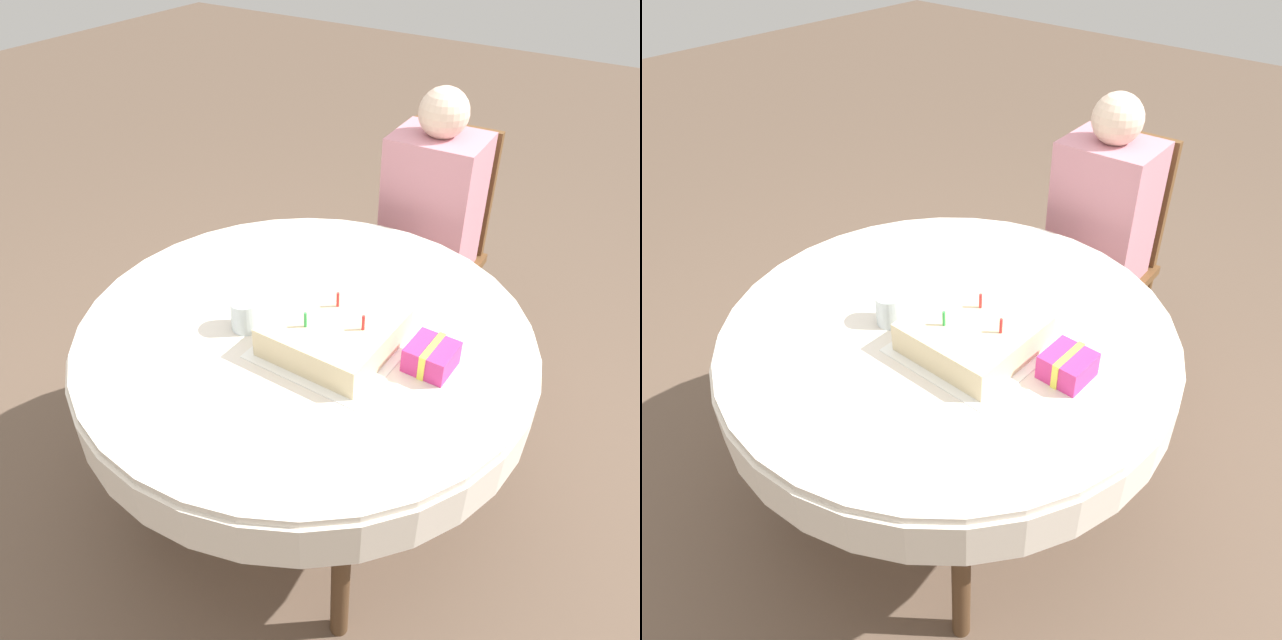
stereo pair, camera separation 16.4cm
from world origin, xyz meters
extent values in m
plane|color=brown|center=(0.00, 0.00, 0.00)|extent=(12.00, 12.00, 0.00)
cylinder|color=silver|center=(0.00, 0.00, 0.70)|extent=(1.24, 1.24, 0.02)
cylinder|color=silver|center=(0.00, 0.00, 0.63)|extent=(1.26, 1.26, 0.13)
cylinder|color=#4C331E|center=(-0.34, -0.34, 0.35)|extent=(0.05, 0.05, 0.69)
cylinder|color=#4C331E|center=(0.34, -0.34, 0.35)|extent=(0.05, 0.05, 0.69)
cylinder|color=#4C331E|center=(-0.34, 0.34, 0.35)|extent=(0.05, 0.05, 0.69)
cylinder|color=#4C331E|center=(0.34, 0.34, 0.35)|extent=(0.05, 0.05, 0.69)
cube|color=brown|center=(-0.03, 0.88, 0.42)|extent=(0.40, 0.40, 0.04)
cube|color=brown|center=(-0.05, 1.06, 0.69)|extent=(0.34, 0.05, 0.50)
cylinder|color=brown|center=(-0.19, 0.71, 0.20)|extent=(0.04, 0.04, 0.40)
cylinder|color=brown|center=(0.14, 0.73, 0.20)|extent=(0.04, 0.04, 0.40)
cylinder|color=brown|center=(-0.21, 1.03, 0.20)|extent=(0.04, 0.04, 0.40)
cylinder|color=brown|center=(0.12, 1.06, 0.20)|extent=(0.04, 0.04, 0.40)
cylinder|color=beige|center=(-0.10, 0.70, 0.22)|extent=(0.09, 0.09, 0.44)
cylinder|color=beige|center=(0.06, 0.71, 0.22)|extent=(0.09, 0.09, 0.44)
cube|color=#C67F8E|center=(-0.03, 0.88, 0.70)|extent=(0.34, 0.28, 0.52)
sphere|color=beige|center=(-0.03, 0.88, 1.04)|extent=(0.17, 0.17, 0.17)
cube|color=white|center=(0.11, -0.02, 0.71)|extent=(0.35, 0.35, 0.00)
cube|color=beige|center=(0.11, -0.02, 0.75)|extent=(0.30, 0.30, 0.08)
cylinder|color=red|center=(0.19, -0.02, 0.82)|extent=(0.01, 0.01, 0.04)
cylinder|color=red|center=(0.09, 0.03, 0.82)|extent=(0.01, 0.01, 0.04)
cylinder|color=green|center=(0.06, -0.09, 0.82)|extent=(0.01, 0.01, 0.04)
cylinder|color=silver|center=(-0.13, -0.09, 0.76)|extent=(0.08, 0.08, 0.09)
cube|color=#D13384|center=(0.36, 0.04, 0.75)|extent=(0.11, 0.11, 0.07)
cube|color=#EAE54C|center=(0.36, 0.04, 0.75)|extent=(0.02, 0.12, 0.07)
camera|label=1|loc=(0.78, -1.09, 1.76)|focal=35.00mm
camera|label=2|loc=(0.91, -0.99, 1.76)|focal=35.00mm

